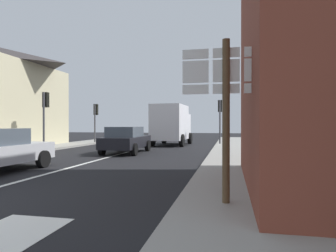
{
  "coord_description": "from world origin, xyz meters",
  "views": [
    {
      "loc": [
        5.78,
        -4.47,
        1.61
      ],
      "look_at": [
        2.27,
        12.41,
        1.51
      ],
      "focal_mm": 31.74,
      "sensor_mm": 36.0,
      "label": 1
    }
  ],
  "objects": [
    {
      "name": "ground_plane",
      "position": [
        0.0,
        10.0,
        0.0
      ],
      "size": [
        80.0,
        80.0,
        0.0
      ],
      "primitive_type": "plane",
      "color": "black"
    },
    {
      "name": "traffic_light_far_right",
      "position": [
        5.06,
        18.46,
        2.55
      ],
      "size": [
        0.3,
        0.49,
        3.45
      ],
      "color": "#47474C",
      "rests_on": "ground"
    },
    {
      "name": "route_sign_post",
      "position": [
        5.71,
        1.2,
        2.0
      ],
      "size": [
        1.66,
        0.14,
        3.2
      ],
      "color": "brown",
      "rests_on": "ground"
    },
    {
      "name": "lane_centre_stripe",
      "position": [
        0.0,
        6.0,
        0.01
      ],
      "size": [
        0.16,
        12.0,
        0.01
      ],
      "primitive_type": "cube",
      "color": "silver",
      "rests_on": "ground"
    },
    {
      "name": "sedan_far",
      "position": [
        0.13,
        11.22,
        0.76
      ],
      "size": [
        2.03,
        4.23,
        1.47
      ],
      "color": "black",
      "rests_on": "ground"
    },
    {
      "name": "sidewalk_right",
      "position": [
        5.93,
        8.0,
        0.07
      ],
      "size": [
        2.35,
        44.0,
        0.14
      ],
      "primitive_type": "cube",
      "color": "gray",
      "rests_on": "ground"
    },
    {
      "name": "delivery_truck",
      "position": [
        1.4,
        17.92,
        1.65
      ],
      "size": [
        2.65,
        5.08,
        3.05
      ],
      "color": "silver",
      "rests_on": "ground"
    },
    {
      "name": "traffic_light_far_left",
      "position": [
        -5.06,
        18.28,
        2.43
      ],
      "size": [
        0.3,
        0.49,
        3.28
      ],
      "color": "#47474C",
      "rests_on": "ground"
    },
    {
      "name": "traffic_light_near_left",
      "position": [
        -5.06,
        11.44,
        2.61
      ],
      "size": [
        0.3,
        0.49,
        3.53
      ],
      "color": "#47474C",
      "rests_on": "ground"
    }
  ]
}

